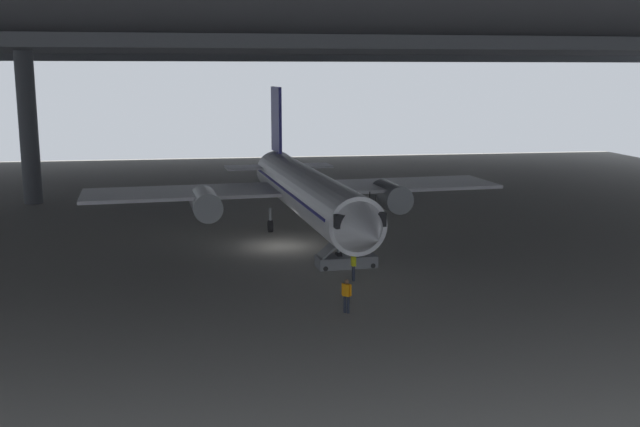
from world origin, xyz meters
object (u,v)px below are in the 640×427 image
object	(u,v)px
boarding_stairs	(347,255)
crew_worker_near_nose	(347,294)
airplane_main	(306,191)
crew_worker_by_stairs	(353,264)

from	to	relation	value
boarding_stairs	crew_worker_near_nose	xyz separation A→B (m)	(-1.74, -8.68, 0.26)
airplane_main	crew_worker_near_nose	distance (m)	17.87
boarding_stairs	crew_worker_by_stairs	bearing A→B (deg)	-94.66
crew_worker_by_stairs	crew_worker_near_nose	bearing A→B (deg)	-104.90
boarding_stairs	crew_worker_near_nose	bearing A→B (deg)	-101.32
airplane_main	boarding_stairs	bearing A→B (deg)	-82.08
airplane_main	crew_worker_near_nose	size ratio (longest dim) A/B	19.29
airplane_main	crew_worker_by_stairs	bearing A→B (deg)	-85.27
boarding_stairs	crew_worker_by_stairs	distance (m)	3.12
airplane_main	crew_worker_near_nose	world-z (taller)	airplane_main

